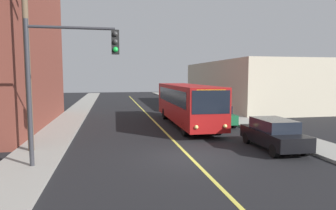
{
  "coord_description": "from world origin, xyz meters",
  "views": [
    {
      "loc": [
        -3.71,
        -13.19,
        3.85
      ],
      "look_at": [
        0.0,
        5.46,
        2.0
      ],
      "focal_mm": 31.26,
      "sensor_mm": 36.0,
      "label": 1
    }
  ],
  "objects": [
    {
      "name": "sidewalk_right",
      "position": [
        7.25,
        10.0,
        0.07
      ],
      "size": [
        2.5,
        90.0,
        0.15
      ],
      "primitive_type": "cube",
      "color": "gray",
      "rests_on": "ground"
    },
    {
      "name": "parked_car_green",
      "position": [
        4.6,
        8.61,
        0.84
      ],
      "size": [
        1.97,
        4.47,
        1.62
      ],
      "color": "#196038",
      "rests_on": "ground"
    },
    {
      "name": "utility_pole_near",
      "position": [
        -7.64,
        2.27,
        5.5
      ],
      "size": [
        2.4,
        0.28,
        9.7
      ],
      "color": "brown",
      "rests_on": "sidewalk_left"
    },
    {
      "name": "lane_stripe_center",
      "position": [
        0.0,
        15.0,
        0.01
      ],
      "size": [
        0.16,
        60.0,
        0.01
      ],
      "primitive_type": "cube",
      "color": "#D8CC4C",
      "rests_on": "ground"
    },
    {
      "name": "ground_plane",
      "position": [
        0.0,
        0.0,
        0.0
      ],
      "size": [
        120.0,
        120.0,
        0.0
      ],
      "primitive_type": "plane",
      "color": "black"
    },
    {
      "name": "building_right_warehouse",
      "position": [
        14.5,
        21.62,
        2.83
      ],
      "size": [
        12.0,
        20.77,
        5.66
      ],
      "color": "beige",
      "rests_on": "ground"
    },
    {
      "name": "city_bus",
      "position": [
        2.2,
        9.09,
        1.82
      ],
      "size": [
        2.72,
        12.19,
        3.2
      ],
      "color": "maroon",
      "rests_on": "ground"
    },
    {
      "name": "sidewalk_left",
      "position": [
        -7.25,
        10.0,
        0.07
      ],
      "size": [
        2.5,
        90.0,
        0.15
      ],
      "primitive_type": "cube",
      "color": "gray",
      "rests_on": "ground"
    },
    {
      "name": "traffic_signal_left_corner",
      "position": [
        -5.41,
        -0.45,
        4.3
      ],
      "size": [
        3.75,
        0.48,
        6.0
      ],
      "color": "#2D2D33",
      "rests_on": "sidewalk_left"
    },
    {
      "name": "parked_car_black",
      "position": [
        4.76,
        0.69,
        0.84
      ],
      "size": [
        1.9,
        4.44,
        1.62
      ],
      "color": "black",
      "rests_on": "ground"
    }
  ]
}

